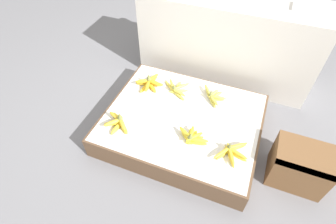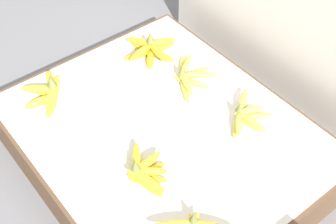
% 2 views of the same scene
% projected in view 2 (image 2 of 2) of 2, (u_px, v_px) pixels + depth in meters
% --- Properties ---
extents(ground_plane, '(10.00, 10.00, 0.00)m').
position_uv_depth(ground_plane, '(164.00, 159.00, 1.79)').
color(ground_plane, slate).
extents(display_platform, '(1.10, 0.91, 0.17)m').
position_uv_depth(display_platform, '(164.00, 144.00, 1.73)').
color(display_platform, brown).
rests_on(display_platform, ground_plane).
extents(banana_bunch_front_left, '(0.21, 0.20, 0.11)m').
position_uv_depth(banana_bunch_front_left, '(48.00, 92.00, 1.75)').
color(banana_bunch_front_left, gold).
rests_on(banana_bunch_front_left, display_platform).
extents(banana_bunch_front_midright, '(0.22, 0.14, 0.10)m').
position_uv_depth(banana_bunch_front_midright, '(144.00, 171.00, 1.50)').
color(banana_bunch_front_midright, yellow).
rests_on(banana_bunch_front_midright, display_platform).
extents(banana_bunch_middle_left, '(0.23, 0.24, 0.11)m').
position_uv_depth(banana_bunch_middle_left, '(150.00, 49.00, 1.92)').
color(banana_bunch_middle_left, gold).
rests_on(banana_bunch_middle_left, display_platform).
extents(banana_bunch_middle_midleft, '(0.23, 0.21, 0.09)m').
position_uv_depth(banana_bunch_middle_midleft, '(189.00, 76.00, 1.82)').
color(banana_bunch_middle_midleft, '#DBCC4C').
rests_on(banana_bunch_middle_midleft, display_platform).
extents(banana_bunch_middle_midright, '(0.20, 0.21, 0.09)m').
position_uv_depth(banana_bunch_middle_midright, '(246.00, 115.00, 1.67)').
color(banana_bunch_middle_midright, '#DBCC4C').
rests_on(banana_bunch_middle_midright, display_platform).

